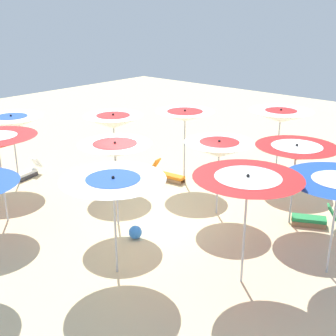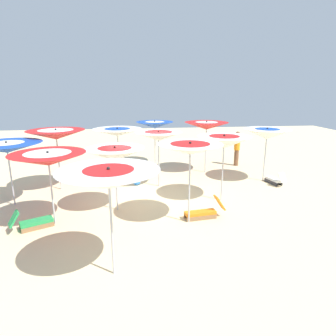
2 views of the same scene
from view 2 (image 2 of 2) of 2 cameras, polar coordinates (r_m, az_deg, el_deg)
ground at (r=11.59m, az=-4.42°, el=-5.12°), size 39.28×39.28×0.04m
beach_umbrella_0 at (r=13.41m, az=18.67°, el=6.31°), size 2.02×2.02×2.38m
beach_umbrella_1 at (r=14.21m, az=7.48°, el=8.13°), size 2.09×2.09×2.52m
beach_umbrella_2 at (r=15.69m, az=-2.59°, el=8.36°), size 1.97×1.97×2.36m
beach_umbrella_3 at (r=10.55m, az=10.84°, el=5.01°), size 1.91×1.91×2.45m
beach_umbrella_4 at (r=11.95m, az=-1.85°, el=6.22°), size 1.91×1.91×2.37m
beach_umbrella_5 at (r=13.52m, az=-9.79°, el=6.86°), size 2.23×2.23×2.31m
beach_umbrella_6 at (r=8.52m, az=4.32°, el=3.72°), size 1.91×1.91×2.52m
beach_umbrella_7 at (r=9.66m, az=-10.26°, el=2.67°), size 1.93×1.93×2.21m
beach_umbrella_8 at (r=12.34m, az=-20.92°, el=6.09°), size 2.22×2.22×2.49m
beach_umbrella_9 at (r=6.11m, az=-11.41°, el=-2.09°), size 2.12×2.12×2.47m
beach_umbrella_10 at (r=9.13m, az=-22.24°, el=1.63°), size 2.15×2.15×2.27m
beach_umbrella_11 at (r=11.28m, az=-28.83°, el=3.47°), size 2.29×2.29×2.30m
lounger_0 at (r=9.62m, az=-24.77°, el=-9.47°), size 0.87×1.22×0.65m
lounger_1 at (r=9.49m, az=6.92°, el=-8.44°), size 0.49×1.35×0.71m
lounger_2 at (r=13.47m, az=20.04°, el=-2.12°), size 1.12×0.52×0.61m
beachgoer_0 at (r=15.98m, az=13.24°, el=3.86°), size 0.30×0.30×1.83m
beach_ball at (r=12.61m, az=-6.11°, el=-2.54°), size 0.35×0.35×0.35m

